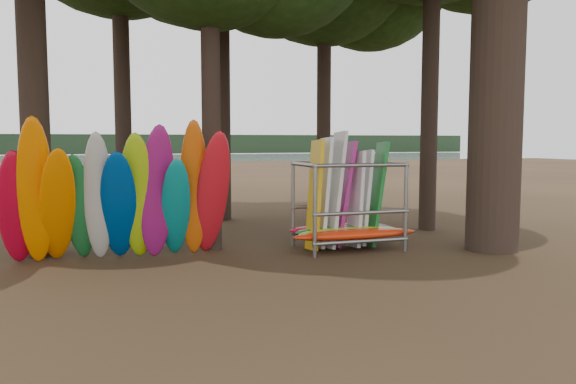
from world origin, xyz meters
name	(u,v)px	position (x,y,z in m)	size (l,w,h in m)	color
ground	(290,268)	(0.00, 0.00, 0.00)	(120.00, 120.00, 0.00)	#47331E
lake	(135,162)	(0.00, 60.00, 0.00)	(160.00, 160.00, 0.00)	gray
far_shore	(122,144)	(0.00, 110.00, 2.00)	(160.00, 4.00, 4.00)	black
kayak_row	(118,200)	(-3.25, 1.68, 1.32)	(4.81, 1.88, 3.17)	red
storage_rack	(347,208)	(1.95, 1.53, 0.97)	(3.07, 1.50, 2.81)	gray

